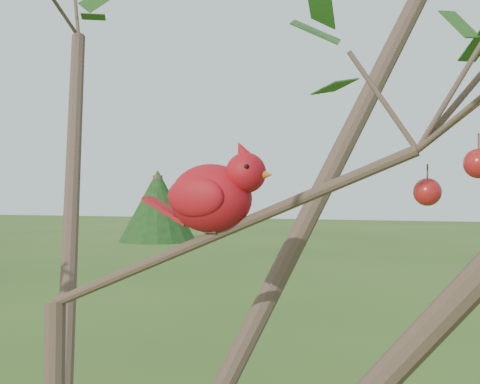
% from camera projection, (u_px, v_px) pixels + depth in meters
% --- Properties ---
extents(crabapple_tree, '(2.35, 2.05, 2.95)m').
position_uv_depth(crabapple_tree, '(54.00, 205.00, 1.00)').
color(crabapple_tree, '#3D2C21').
rests_on(crabapple_tree, ground).
extents(cardinal, '(0.22, 0.12, 0.15)m').
position_uv_depth(cardinal, '(215.00, 195.00, 1.03)').
color(cardinal, red).
rests_on(cardinal, ground).
extents(distant_trees, '(44.58, 16.00, 3.70)m').
position_uv_depth(distant_trees, '(436.00, 200.00, 24.31)').
color(distant_trees, '#3D2C21').
rests_on(distant_trees, ground).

